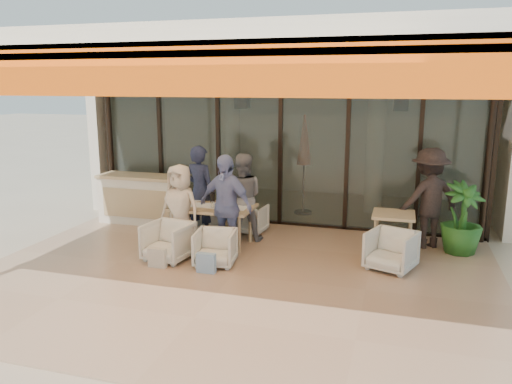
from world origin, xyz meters
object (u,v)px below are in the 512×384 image
at_px(dining_table, 212,209).
at_px(chair_near_left, 168,240).
at_px(diner_navy, 200,192).
at_px(side_table, 393,219).
at_px(standing_woman, 429,199).
at_px(chair_near_right, 215,246).
at_px(chair_far_right, 250,218).
at_px(side_chair, 391,249).
at_px(diner_grey, 242,198).
at_px(host_counter, 143,199).
at_px(chair_far_left, 210,216).
at_px(diner_periwinkle, 225,206).
at_px(potted_palm, 462,219).
at_px(diner_cream, 180,208).

xyz_separation_m(dining_table, chair_near_left, (-0.41, -0.96, -0.33)).
bearing_deg(diner_navy, side_table, -167.01).
bearing_deg(chair_near_left, standing_woman, 33.44).
bearing_deg(chair_near_right, standing_woman, 22.20).
xyz_separation_m(chair_far_right, side_chair, (2.74, -1.30, 0.04)).
xyz_separation_m(diner_grey, standing_woman, (3.32, 0.53, 0.08)).
height_order(host_counter, diner_grey, diner_grey).
height_order(host_counter, side_table, host_counter).
xyz_separation_m(chair_far_right, chair_near_right, (0.00, -1.90, 0.01)).
distance_m(dining_table, chair_far_left, 1.10).
bearing_deg(side_table, diner_periwinkle, -162.82).
distance_m(chair_far_right, side_table, 2.82).
height_order(chair_far_left, diner_periwinkle, diner_periwinkle).
relative_size(dining_table, side_table, 2.01).
bearing_deg(chair_far_right, side_chair, 159.32).
xyz_separation_m(diner_navy, diner_periwinkle, (0.84, -0.90, -0.01)).
xyz_separation_m(diner_grey, diner_periwinkle, (0.00, -0.90, 0.05)).
bearing_deg(dining_table, host_counter, 153.48).
bearing_deg(host_counter, side_chair, -14.57).
bearing_deg(diner_grey, host_counter, -29.84).
distance_m(dining_table, side_table, 3.19).
distance_m(chair_near_left, diner_grey, 1.70).
xyz_separation_m(chair_near_right, potted_palm, (3.87, 1.75, 0.31)).
bearing_deg(side_chair, diner_periwinkle, -157.78).
distance_m(host_counter, standing_woman, 5.70).
bearing_deg(potted_palm, diner_periwinkle, -162.13).
relative_size(chair_near_left, diner_navy, 0.40).
distance_m(diner_navy, standing_woman, 4.19).
relative_size(dining_table, potted_palm, 1.18).
height_order(chair_near_right, standing_woman, standing_woman).
distance_m(side_table, side_chair, 0.80).
relative_size(dining_table, chair_near_left, 2.08).
height_order(side_table, side_chair, side_table).
bearing_deg(chair_near_right, diner_grey, 82.00).
bearing_deg(side_chair, diner_grey, -176.14).
bearing_deg(chair_near_right, chair_far_right, 82.00).
xyz_separation_m(dining_table, side_chair, (3.17, -0.36, -0.33)).
distance_m(dining_table, chair_far_right, 1.10).
xyz_separation_m(chair_far_right, diner_cream, (-0.84, -1.40, 0.46)).
height_order(diner_grey, standing_woman, standing_woman).
bearing_deg(dining_table, standing_woman, 14.61).
distance_m(host_counter, chair_near_right, 3.06).
relative_size(side_table, potted_palm, 0.59).
height_order(chair_near_left, diner_cream, diner_cream).
relative_size(chair_far_left, standing_woman, 0.32).
bearing_deg(diner_periwinkle, potted_palm, 34.19).
relative_size(side_chair, standing_woman, 0.39).
relative_size(chair_far_left, chair_near_right, 0.89).
xyz_separation_m(diner_grey, side_chair, (2.74, -0.80, -0.48)).
bearing_deg(dining_table, side_table, 7.05).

